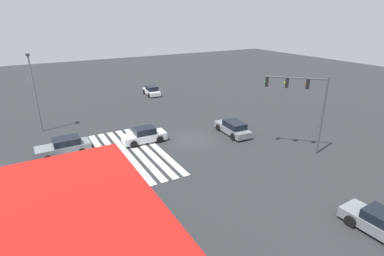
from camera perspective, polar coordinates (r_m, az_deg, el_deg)
The scene contains 10 objects.
ground_plane at distance 30.46m, azimuth 0.00°, elevation -2.23°, with size 125.50×125.50×0.00m, color #2B2D30.
crosswalk_markings at distance 27.81m, azimuth -14.06°, elevation -5.26°, with size 12.23×8.20×0.01m.
traffic_signal_mast at distance 27.99m, azimuth 20.56°, elevation 5.50°, with size 3.84×3.84×7.07m.
car_0 at distance 31.92m, azimuth 7.81°, elevation 0.01°, with size 4.84×2.23×1.45m.
car_2 at distance 47.76m, azimuth -7.69°, elevation 7.05°, with size 4.30×2.15×1.47m.
car_3 at distance 30.01m, azimuth -9.05°, elevation -1.41°, with size 2.08×4.34×1.54m.
car_4 at distance 29.44m, azimuth -23.19°, elevation -3.35°, with size 2.09×4.64×1.55m.
gas_station_canopy at distance 12.06m, azimuth -29.91°, elevation -17.13°, with size 9.20×9.20×5.63m.
pedestrian at distance 19.67m, azimuth -8.46°, elevation -13.33°, with size 0.41×0.41×1.74m.
street_light_pole_a at distance 35.22m, azimuth -27.93°, elevation 6.98°, with size 0.80×0.36×8.29m.
Camera 1 is at (24.34, -13.86, 11.97)m, focal length 28.00 mm.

